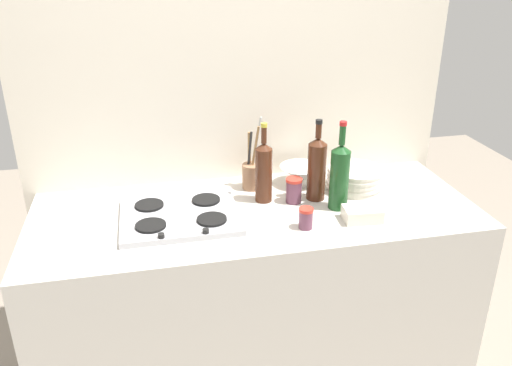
# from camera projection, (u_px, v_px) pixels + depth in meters

# --- Properties ---
(counter_block) EXTENTS (1.80, 0.70, 0.90)m
(counter_block) POSITION_uv_depth(u_px,v_px,m) (256.00, 301.00, 2.32)
(counter_block) COLOR beige
(counter_block) RESTS_ON ground
(backsplash_panel) EXTENTS (1.90, 0.06, 2.55)m
(backsplash_panel) POSITION_uv_depth(u_px,v_px,m) (238.00, 96.00, 2.32)
(backsplash_panel) COLOR beige
(backsplash_panel) RESTS_ON ground
(stovetop_hob) EXTENTS (0.46, 0.39, 0.04)m
(stovetop_hob) POSITION_uv_depth(u_px,v_px,m) (180.00, 215.00, 2.07)
(stovetop_hob) COLOR #B2B2B7
(stovetop_hob) RESTS_ON counter_block
(plate_stack) EXTENTS (0.24, 0.24, 0.10)m
(plate_stack) POSITION_uv_depth(u_px,v_px,m) (355.00, 179.00, 2.31)
(plate_stack) COLOR silver
(plate_stack) RESTS_ON counter_block
(wine_bottle_leftmost) EXTENTS (0.07, 0.07, 0.34)m
(wine_bottle_leftmost) POSITION_uv_depth(u_px,v_px,m) (264.00, 171.00, 2.17)
(wine_bottle_leftmost) COLOR #472314
(wine_bottle_leftmost) RESTS_ON counter_block
(wine_bottle_mid_left) EXTENTS (0.08, 0.08, 0.37)m
(wine_bottle_mid_left) POSITION_uv_depth(u_px,v_px,m) (340.00, 175.00, 2.10)
(wine_bottle_mid_left) COLOR #19471E
(wine_bottle_mid_left) RESTS_ON counter_block
(wine_bottle_mid_right) EXTENTS (0.08, 0.08, 0.35)m
(wine_bottle_mid_right) POSITION_uv_depth(u_px,v_px,m) (317.00, 168.00, 2.18)
(wine_bottle_mid_right) COLOR #472314
(wine_bottle_mid_right) RESTS_ON counter_block
(mixing_bowl) EXTENTS (0.19, 0.19, 0.09)m
(mixing_bowl) POSITION_uv_depth(u_px,v_px,m) (301.00, 174.00, 2.36)
(mixing_bowl) COLOR white
(mixing_bowl) RESTS_ON counter_block
(butter_dish) EXTENTS (0.15, 0.11, 0.05)m
(butter_dish) POSITION_uv_depth(u_px,v_px,m) (362.00, 214.00, 2.05)
(butter_dish) COLOR silver
(butter_dish) RESTS_ON counter_block
(utensil_crock) EXTENTS (0.09, 0.09, 0.32)m
(utensil_crock) POSITION_uv_depth(u_px,v_px,m) (252.00, 173.00, 2.31)
(utensil_crock) COLOR #996B4C
(utensil_crock) RESTS_ON counter_block
(condiment_jar_front) EXTENTS (0.07, 0.07, 0.11)m
(condiment_jar_front) POSITION_uv_depth(u_px,v_px,m) (294.00, 190.00, 2.19)
(condiment_jar_front) COLOR #66384C
(condiment_jar_front) RESTS_ON counter_block
(condiment_jar_rear) EXTENTS (0.06, 0.06, 0.08)m
(condiment_jar_rear) POSITION_uv_depth(u_px,v_px,m) (306.00, 218.00, 1.99)
(condiment_jar_rear) COLOR #66384C
(condiment_jar_rear) RESTS_ON counter_block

